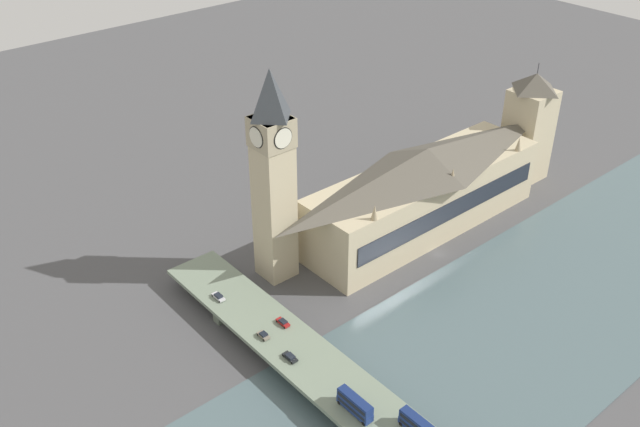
{
  "coord_description": "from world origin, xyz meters",
  "views": [
    {
      "loc": [
        -122.65,
        156.31,
        136.5
      ],
      "look_at": [
        19.87,
        35.09,
        20.66
      ],
      "focal_mm": 40.0,
      "sensor_mm": 36.0,
      "label": 1
    }
  ],
  "objects": [
    {
      "name": "double_decker_bus_mid",
      "position": [
        -36.38,
        71.98,
        8.46
      ],
      "size": [
        10.46,
        2.59,
        4.91
      ],
      "color": "navy",
      "rests_on": "road_bridge"
    },
    {
      "name": "car_southbound_lead",
      "position": [
        -0.62,
        72.72,
        6.48
      ],
      "size": [
        3.81,
        1.94,
        1.43
      ],
      "color": "slate",
      "rests_on": "road_bridge"
    },
    {
      "name": "river_water",
      "position": [
        -39.39,
        0.0,
        0.15
      ],
      "size": [
        66.78,
        360.0,
        0.3
      ],
      "primitive_type": "cube",
      "color": "#4C6066",
      "rests_on": "ground_plane"
    },
    {
      "name": "car_northbound_tail",
      "position": [
        0.19,
        65.38,
        6.47
      ],
      "size": [
        4.46,
        1.79,
        1.38
      ],
      "color": "maroon",
      "rests_on": "road_bridge"
    },
    {
      "name": "car_southbound_mid",
      "position": [
        21.47,
        72.71,
        6.47
      ],
      "size": [
        4.76,
        1.92,
        1.4
      ],
      "color": "silver",
      "rests_on": "road_bridge"
    },
    {
      "name": "parliament_hall",
      "position": [
        15.28,
        -8.0,
        15.29
      ],
      "size": [
        25.03,
        92.87,
        30.82
      ],
      "color": "#C1B28E",
      "rests_on": "ground_plane"
    },
    {
      "name": "road_bridge",
      "position": [
        -39.39,
        68.84,
        4.73
      ],
      "size": [
        165.57,
        16.79,
        5.76
      ],
      "color": "#5D6A59",
      "rests_on": "ground_plane"
    },
    {
      "name": "victoria_tower",
      "position": [
        15.34,
        -65.82,
        21.4
      ],
      "size": [
        14.77,
        14.77,
        46.8
      ],
      "color": "#C1B28E",
      "rests_on": "ground_plane"
    },
    {
      "name": "ground_plane",
      "position": [
        0.0,
        0.0,
        0.0
      ],
      "size": [
        600.0,
        600.0,
        0.0
      ],
      "primitive_type": "plane",
      "color": "#4C4C4F"
    },
    {
      "name": "clock_tower",
      "position": [
        26.67,
        47.44,
        36.76
      ],
      "size": [
        11.19,
        11.19,
        68.66
      ],
      "color": "#C1B28E",
      "rests_on": "ground_plane"
    },
    {
      "name": "car_northbound_mid",
      "position": [
        -11.98,
        72.46,
        6.46
      ],
      "size": [
        4.64,
        1.93,
        1.4
      ],
      "color": "black",
      "rests_on": "road_bridge"
    },
    {
      "name": "double_decker_bus_lead",
      "position": [
        -50.89,
        65.36,
        8.42
      ],
      "size": [
        10.76,
        2.59,
        4.82
      ],
      "color": "navy",
      "rests_on": "road_bridge"
    }
  ]
}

